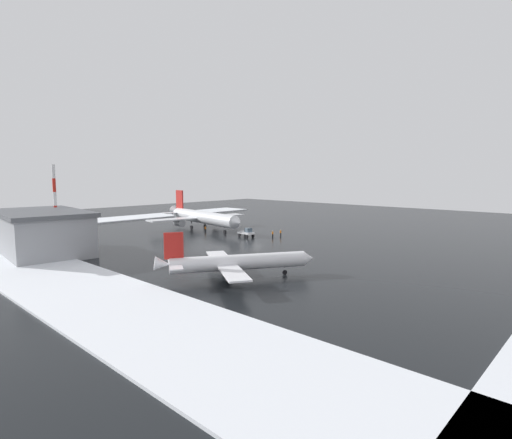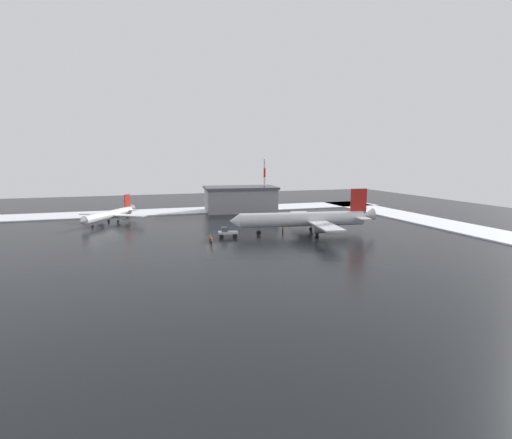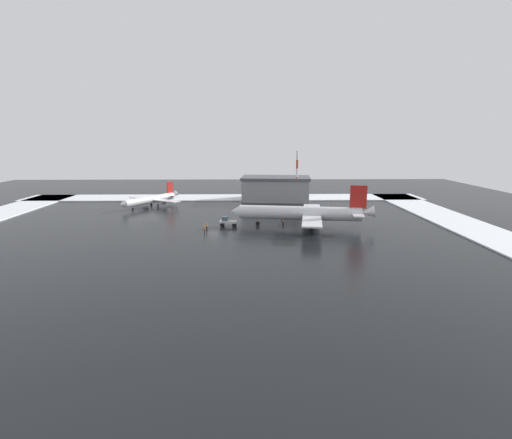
{
  "view_description": "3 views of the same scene",
  "coord_description": "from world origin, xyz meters",
  "px_view_note": "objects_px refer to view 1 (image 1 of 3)",
  "views": [
    {
      "loc": [
        67.24,
        -72.98,
        16.07
      ],
      "look_at": [
        -5.5,
        5.38,
        4.05
      ],
      "focal_mm": 28.0,
      "sensor_mm": 36.0,
      "label": 1
    },
    {
      "loc": [
        18.77,
        91.32,
        18.95
      ],
      "look_at": [
        -10.33,
        2.45,
        4.36
      ],
      "focal_mm": 28.0,
      "sensor_mm": 36.0,
      "label": 2
    },
    {
      "loc": [
        -9.38,
        103.36,
        22.97
      ],
      "look_at": [
        -11.35,
        3.4,
        2.4
      ],
      "focal_mm": 28.0,
      "sensor_mm": 36.0,
      "label": 3
    }
  ],
  "objects_px": {
    "antenna_mast": "(55,206)",
    "cargo_hangar": "(42,232)",
    "airplane_parked_portside": "(236,262)",
    "ground_crew_near_tug": "(273,234)",
    "airplane_foreground_jet": "(202,217)",
    "ground_crew_by_nose_gear": "(281,233)",
    "pushback_tug": "(247,232)",
    "ground_crew_beside_wing": "(205,229)"
  },
  "relations": [
    {
      "from": "airplane_foreground_jet",
      "to": "pushback_tug",
      "type": "distance_m",
      "value": 20.06
    },
    {
      "from": "pushback_tug",
      "to": "airplane_foreground_jet",
      "type": "bearing_deg",
      "value": -176.33
    },
    {
      "from": "airplane_parked_portside",
      "to": "pushback_tug",
      "type": "distance_m",
      "value": 40.98
    },
    {
      "from": "ground_crew_by_nose_gear",
      "to": "cargo_hangar",
      "type": "distance_m",
      "value": 55.37
    },
    {
      "from": "ground_crew_beside_wing",
      "to": "cargo_hangar",
      "type": "distance_m",
      "value": 42.53
    },
    {
      "from": "airplane_parked_portside",
      "to": "antenna_mast",
      "type": "xyz_separation_m",
      "value": [
        -50.18,
        -7.67,
        6.67
      ]
    },
    {
      "from": "airplane_foreground_jet",
      "to": "ground_crew_near_tug",
      "type": "xyz_separation_m",
      "value": [
        24.89,
        2.88,
        -2.71
      ]
    },
    {
      "from": "airplane_foreground_jet",
      "to": "ground_crew_by_nose_gear",
      "type": "distance_m",
      "value": 25.95
    },
    {
      "from": "airplane_parked_portside",
      "to": "ground_crew_by_nose_gear",
      "type": "distance_m",
      "value": 43.85
    },
    {
      "from": "ground_crew_by_nose_gear",
      "to": "ground_crew_near_tug",
      "type": "bearing_deg",
      "value": 109.84
    },
    {
      "from": "ground_crew_near_tug",
      "to": "cargo_hangar",
      "type": "xyz_separation_m",
      "value": [
        -20.8,
        -48.18,
        3.47
      ]
    },
    {
      "from": "airplane_parked_portside",
      "to": "ground_crew_near_tug",
      "type": "xyz_separation_m",
      "value": [
        -22.26,
        35.0,
        -1.53
      ]
    },
    {
      "from": "antenna_mast",
      "to": "cargo_hangar",
      "type": "bearing_deg",
      "value": -37.79
    },
    {
      "from": "airplane_parked_portside",
      "to": "antenna_mast",
      "type": "height_order",
      "value": "antenna_mast"
    },
    {
      "from": "airplane_parked_portside",
      "to": "ground_crew_near_tug",
      "type": "height_order",
      "value": "airplane_parked_portside"
    },
    {
      "from": "ground_crew_by_nose_gear",
      "to": "antenna_mast",
      "type": "xyz_separation_m",
      "value": [
        -28.18,
        -45.57,
        8.2
      ]
    },
    {
      "from": "antenna_mast",
      "to": "cargo_hangar",
      "type": "height_order",
      "value": "antenna_mast"
    },
    {
      "from": "airplane_parked_portside",
      "to": "ground_crew_beside_wing",
      "type": "relative_size",
      "value": 13.28
    },
    {
      "from": "pushback_tug",
      "to": "ground_crew_beside_wing",
      "type": "bearing_deg",
      "value": -166.61
    },
    {
      "from": "ground_crew_near_tug",
      "to": "ground_crew_by_nose_gear",
      "type": "xyz_separation_m",
      "value": [
        0.27,
        2.91,
        0.0
      ]
    },
    {
      "from": "ground_crew_by_nose_gear",
      "to": "cargo_hangar",
      "type": "relative_size",
      "value": 0.06
    },
    {
      "from": "airplane_parked_portside",
      "to": "antenna_mast",
      "type": "relative_size",
      "value": 1.24
    },
    {
      "from": "airplane_foreground_jet",
      "to": "cargo_hangar",
      "type": "bearing_deg",
      "value": -76.07
    },
    {
      "from": "airplane_parked_portside",
      "to": "antenna_mast",
      "type": "bearing_deg",
      "value": 130.76
    },
    {
      "from": "antenna_mast",
      "to": "pushback_tug",
      "type": "bearing_deg",
      "value": 59.08
    },
    {
      "from": "pushback_tug",
      "to": "cargo_hangar",
      "type": "relative_size",
      "value": 0.18
    },
    {
      "from": "airplane_parked_portside",
      "to": "ground_crew_beside_wing",
      "type": "xyz_separation_m",
      "value": [
        -42.17,
        29.2,
        -1.53
      ]
    },
    {
      "from": "ground_crew_by_nose_gear",
      "to": "ground_crew_beside_wing",
      "type": "xyz_separation_m",
      "value": [
        -20.18,
        -8.71,
        0.0
      ]
    },
    {
      "from": "antenna_mast",
      "to": "cargo_hangar",
      "type": "distance_m",
      "value": 10.17
    },
    {
      "from": "ground_crew_by_nose_gear",
      "to": "pushback_tug",
      "type": "bearing_deg",
      "value": 79.39
    },
    {
      "from": "pushback_tug",
      "to": "ground_crew_beside_wing",
      "type": "height_order",
      "value": "pushback_tug"
    },
    {
      "from": "airplane_parked_portside",
      "to": "ground_crew_beside_wing",
      "type": "bearing_deg",
      "value": 87.38
    },
    {
      "from": "airplane_foreground_jet",
      "to": "pushback_tug",
      "type": "bearing_deg",
      "value": 4.22
    },
    {
      "from": "antenna_mast",
      "to": "airplane_foreground_jet",
      "type": "bearing_deg",
      "value": 85.65
    },
    {
      "from": "cargo_hangar",
      "to": "pushback_tug",
      "type": "bearing_deg",
      "value": 75.74
    },
    {
      "from": "pushback_tug",
      "to": "antenna_mast",
      "type": "xyz_separation_m",
      "value": [
        -22.88,
        -38.21,
        7.89
      ]
    },
    {
      "from": "ground_crew_beside_wing",
      "to": "antenna_mast",
      "type": "bearing_deg",
      "value": -32.14
    },
    {
      "from": "airplane_parked_portside",
      "to": "airplane_foreground_jet",
      "type": "bearing_deg",
      "value": 87.81
    },
    {
      "from": "ground_crew_near_tug",
      "to": "ground_crew_beside_wing",
      "type": "distance_m",
      "value": 20.74
    },
    {
      "from": "airplane_parked_portside",
      "to": "cargo_hangar",
      "type": "xyz_separation_m",
      "value": [
        -43.06,
        -13.18,
        1.94
      ]
    },
    {
      "from": "ground_crew_near_tug",
      "to": "cargo_hangar",
      "type": "bearing_deg",
      "value": 151.45
    },
    {
      "from": "airplane_foreground_jet",
      "to": "airplane_parked_portside",
      "type": "xyz_separation_m",
      "value": [
        47.15,
        -32.12,
        -1.18
      ]
    }
  ]
}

